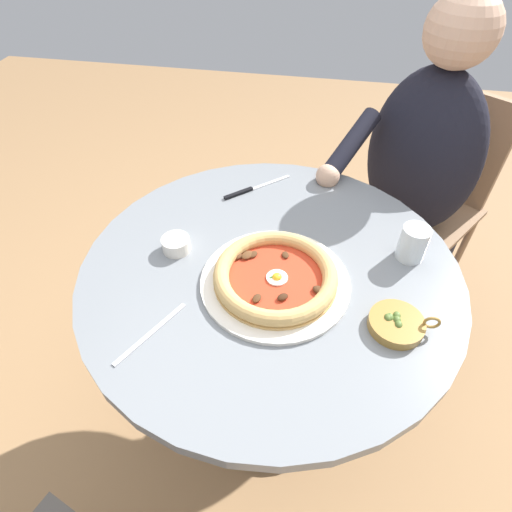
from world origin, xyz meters
TOP-DOWN VIEW (x-y plane):
  - ground_plane at (0.00, 0.00)m, footprint 6.00×6.00m
  - dining_table at (0.00, 0.00)m, footprint 0.89×0.89m
  - pizza_on_plate at (0.05, 0.02)m, footprint 0.34×0.34m
  - water_glass at (-0.09, 0.32)m, footprint 0.07×0.07m
  - steak_knife at (-0.28, -0.11)m, footprint 0.16×0.17m
  - ramekin_capers at (-0.01, -0.23)m, footprint 0.07×0.07m
  - olive_pan at (0.13, 0.28)m, footprint 0.11×0.14m
  - fork_utensil at (0.23, -0.21)m, footprint 0.17×0.10m
  - diner_person at (-0.55, 0.39)m, footprint 0.43×0.54m
  - cafe_chair_diner at (-0.66, 0.47)m, footprint 0.54×0.54m

SIDE VIEW (x-z plane):
  - ground_plane at x=0.00m, z-range -0.02..0.00m
  - diner_person at x=-0.55m, z-range -0.06..1.12m
  - cafe_chair_diner at x=-0.66m, z-range 0.10..0.97m
  - dining_table at x=0.00m, z-range 0.20..0.91m
  - fork_utensil at x=0.23m, z-range 0.71..0.72m
  - steak_knife at x=-0.28m, z-range 0.71..0.72m
  - olive_pan at x=0.13m, z-range 0.70..0.75m
  - ramekin_capers at x=-0.01m, z-range 0.72..0.75m
  - pizza_on_plate at x=0.05m, z-range 0.71..0.76m
  - water_glass at x=-0.09m, z-range 0.71..0.80m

